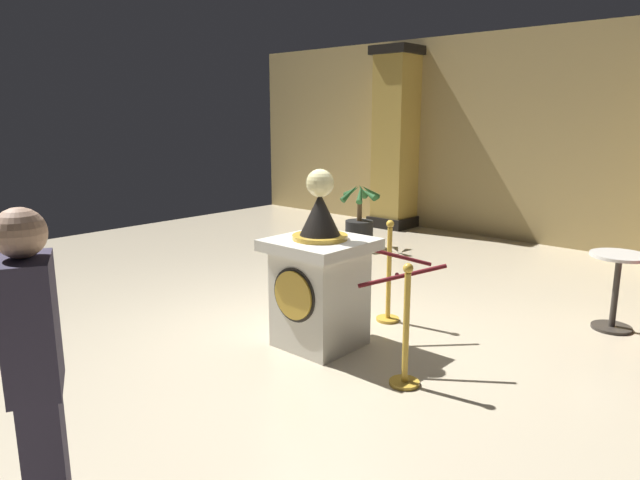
{
  "coord_description": "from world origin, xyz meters",
  "views": [
    {
      "loc": [
        3.48,
        -3.89,
        2.08
      ],
      "look_at": [
        0.17,
        -0.21,
        1.0
      ],
      "focal_mm": 31.83,
      "sensor_mm": 36.0,
      "label": 1
    }
  ],
  "objects_px": {
    "stanchion_near": "(406,344)",
    "cafe_table": "(617,282)",
    "potted_palm_left": "(359,226)",
    "bystander_guest": "(36,377)",
    "pedestal_clock": "(320,280)",
    "stanchion_far": "(389,286)"
  },
  "relations": [
    {
      "from": "potted_palm_left",
      "to": "cafe_table",
      "type": "relative_size",
      "value": 1.38
    },
    {
      "from": "stanchion_near",
      "to": "stanchion_far",
      "type": "relative_size",
      "value": 0.93
    },
    {
      "from": "potted_palm_left",
      "to": "cafe_table",
      "type": "distance_m",
      "value": 4.28
    },
    {
      "from": "stanchion_far",
      "to": "cafe_table",
      "type": "xyz_separation_m",
      "value": [
        1.8,
        1.3,
        0.12
      ]
    },
    {
      "from": "stanchion_near",
      "to": "pedestal_clock",
      "type": "bearing_deg",
      "value": 171.74
    },
    {
      "from": "pedestal_clock",
      "to": "cafe_table",
      "type": "relative_size",
      "value": 2.12
    },
    {
      "from": "stanchion_near",
      "to": "cafe_table",
      "type": "relative_size",
      "value": 1.29
    },
    {
      "from": "pedestal_clock",
      "to": "bystander_guest",
      "type": "relative_size",
      "value": 0.96
    },
    {
      "from": "stanchion_near",
      "to": "cafe_table",
      "type": "bearing_deg",
      "value": 70.11
    },
    {
      "from": "pedestal_clock",
      "to": "potted_palm_left",
      "type": "distance_m",
      "value": 4.07
    },
    {
      "from": "stanchion_near",
      "to": "potted_palm_left",
      "type": "xyz_separation_m",
      "value": [
        -3.25,
        3.56,
        0.01
      ]
    },
    {
      "from": "pedestal_clock",
      "to": "potted_palm_left",
      "type": "height_order",
      "value": "pedestal_clock"
    },
    {
      "from": "stanchion_far",
      "to": "potted_palm_left",
      "type": "height_order",
      "value": "potted_palm_left"
    },
    {
      "from": "pedestal_clock",
      "to": "bystander_guest",
      "type": "bearing_deg",
      "value": -75.32
    },
    {
      "from": "stanchion_near",
      "to": "stanchion_far",
      "type": "bearing_deg",
      "value": 130.51
    },
    {
      "from": "pedestal_clock",
      "to": "stanchion_far",
      "type": "xyz_separation_m",
      "value": [
        0.1,
        0.95,
        -0.25
      ]
    },
    {
      "from": "pedestal_clock",
      "to": "potted_palm_left",
      "type": "relative_size",
      "value": 1.53
    },
    {
      "from": "potted_palm_left",
      "to": "bystander_guest",
      "type": "bearing_deg",
      "value": -64.56
    },
    {
      "from": "pedestal_clock",
      "to": "potted_palm_left",
      "type": "xyz_separation_m",
      "value": [
        -2.21,
        3.41,
        -0.27
      ]
    },
    {
      "from": "potted_palm_left",
      "to": "cafe_table",
      "type": "bearing_deg",
      "value": -15.81
    },
    {
      "from": "potted_palm_left",
      "to": "stanchion_near",
      "type": "bearing_deg",
      "value": -47.62
    },
    {
      "from": "stanchion_near",
      "to": "potted_palm_left",
      "type": "relative_size",
      "value": 0.93
    }
  ]
}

